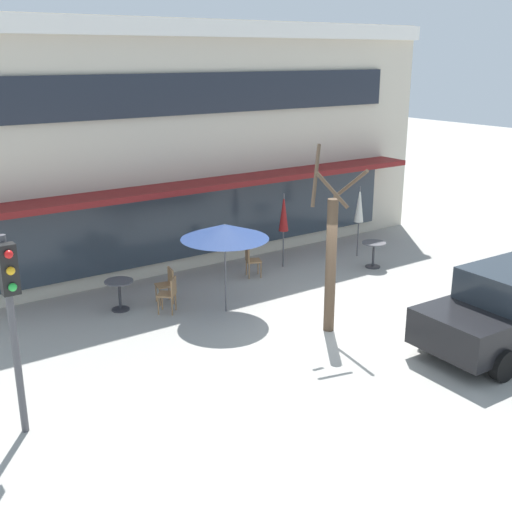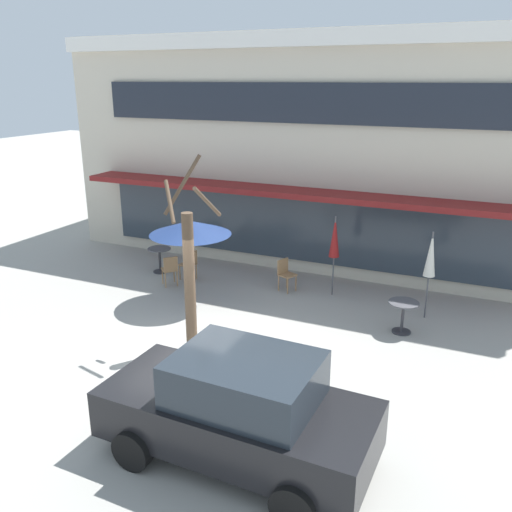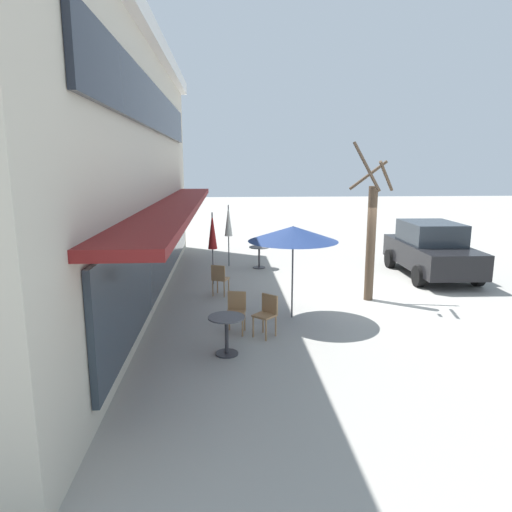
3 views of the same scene
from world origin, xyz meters
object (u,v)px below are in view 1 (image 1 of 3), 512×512
(patio_umbrella_green_folded, at_px, (225,231))
(patio_umbrella_corner_open, at_px, (359,205))
(street_tree, at_px, (331,257))
(patio_umbrella_cream_folded, at_px, (284,213))
(parked_sedan, at_px, (510,309))
(traffic_light_pole, at_px, (12,305))
(cafe_chair_1, at_px, (251,259))
(cafe_table_streetside, at_px, (374,250))
(cafe_chair_0, at_px, (167,283))
(cafe_chair_2, at_px, (170,292))
(cafe_table_near_wall, at_px, (119,290))

(patio_umbrella_green_folded, bearing_deg, patio_umbrella_corner_open, 14.25)
(patio_umbrella_green_folded, xyz_separation_m, street_tree, (1.33, -2.27, -0.28))
(patio_umbrella_green_folded, relative_size, patio_umbrella_cream_folded, 1.00)
(parked_sedan, distance_m, traffic_light_pole, 9.84)
(cafe_chair_1, distance_m, parked_sedan, 7.13)
(patio_umbrella_green_folded, xyz_separation_m, patio_umbrella_corner_open, (5.76, 1.46, -0.39))
(traffic_light_pole, bearing_deg, cafe_chair_1, 30.05)
(cafe_table_streetside, bearing_deg, cafe_chair_0, 171.37)
(cafe_table_streetside, bearing_deg, patio_umbrella_green_folded, -175.79)
(patio_umbrella_corner_open, bearing_deg, cafe_table_streetside, -109.41)
(cafe_chair_0, height_order, cafe_chair_2, same)
(parked_sedan, height_order, traffic_light_pole, traffic_light_pole)
(patio_umbrella_cream_folded, bearing_deg, street_tree, -114.38)
(cafe_chair_0, bearing_deg, street_tree, -58.51)
(cafe_chair_1, height_order, cafe_chair_2, same)
(patio_umbrella_corner_open, bearing_deg, cafe_table_near_wall, 179.29)
(cafe_chair_1, bearing_deg, cafe_chair_2, -161.48)
(cafe_chair_2, bearing_deg, street_tree, -50.23)
(street_tree, relative_size, traffic_light_pole, 1.23)
(patio_umbrella_corner_open, bearing_deg, cafe_chair_2, -173.76)
(cafe_chair_1, distance_m, cafe_chair_2, 3.26)
(patio_umbrella_cream_folded, relative_size, traffic_light_pole, 0.65)
(cafe_chair_2, bearing_deg, cafe_table_streetside, -2.72)
(traffic_light_pole, bearing_deg, patio_umbrella_cream_folded, 27.36)
(traffic_light_pole, bearing_deg, patio_umbrella_green_folded, 25.03)
(patio_umbrella_green_folded, bearing_deg, cafe_chair_0, 123.43)
(cafe_table_near_wall, bearing_deg, patio_umbrella_corner_open, -0.71)
(cafe_table_near_wall, relative_size, street_tree, 0.18)
(cafe_table_near_wall, height_order, cafe_chair_1, cafe_chair_1)
(cafe_chair_2, bearing_deg, patio_umbrella_corner_open, 6.24)
(patio_umbrella_green_folded, relative_size, patio_umbrella_corner_open, 1.00)
(cafe_chair_0, relative_size, cafe_chair_1, 1.00)
(patio_umbrella_green_folded, height_order, street_tree, street_tree)
(cafe_chair_2, distance_m, parked_sedan, 7.69)
(cafe_chair_1, bearing_deg, parked_sedan, -74.36)
(patio_umbrella_green_folded, height_order, traffic_light_pole, traffic_light_pole)
(patio_umbrella_cream_folded, height_order, patio_umbrella_corner_open, same)
(patio_umbrella_cream_folded, bearing_deg, traffic_light_pole, -152.64)
(cafe_chair_1, relative_size, parked_sedan, 0.21)
(cafe_chair_0, bearing_deg, patio_umbrella_cream_folded, 8.40)
(patio_umbrella_corner_open, xyz_separation_m, cafe_chair_0, (-6.65, -0.11, -1.10))
(cafe_chair_0, relative_size, cafe_chair_2, 1.00)
(cafe_table_near_wall, bearing_deg, cafe_chair_0, -10.11)
(patio_umbrella_green_folded, distance_m, cafe_chair_0, 2.20)
(cafe_chair_0, bearing_deg, patio_umbrella_green_folded, -56.57)
(patio_umbrella_green_folded, bearing_deg, traffic_light_pole, -154.97)
(street_tree, bearing_deg, traffic_light_pole, -177.35)
(cafe_table_near_wall, bearing_deg, cafe_table_streetside, -8.86)
(patio_umbrella_cream_folded, height_order, cafe_chair_2, patio_umbrella_cream_folded)
(cafe_table_streetside, distance_m, patio_umbrella_corner_open, 1.59)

